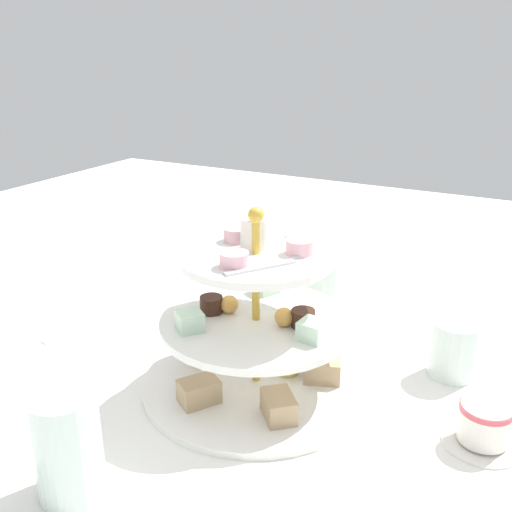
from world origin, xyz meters
TOP-DOWN VIEW (x-y plane):
  - ground_plane at (0.00, 0.00)m, footprint 2.40×2.40m
  - tiered_serving_stand at (0.00, -0.00)m, footprint 0.30×0.30m
  - water_glass_tall_right at (-0.26, 0.07)m, footprint 0.07×0.07m
  - water_glass_short_left at (0.15, -0.22)m, footprint 0.06×0.06m
  - teacup_with_saucer at (0.02, -0.28)m, footprint 0.09×0.09m
  - butter_knife_left at (0.03, 0.32)m, footprint 0.17×0.06m
  - water_glass_mid_back at (0.24, 0.01)m, footprint 0.06×0.06m

SIDE VIEW (x-z plane):
  - ground_plane at x=0.00m, z-range 0.00..0.00m
  - butter_knife_left at x=0.03m, z-range 0.00..0.00m
  - teacup_with_saucer at x=0.02m, z-range 0.00..0.05m
  - water_glass_short_left at x=0.15m, z-range 0.00..0.08m
  - water_glass_mid_back at x=0.24m, z-range 0.00..0.09m
  - water_glass_tall_right at x=-0.26m, z-range 0.00..0.12m
  - tiered_serving_stand at x=0.00m, z-range -0.05..0.20m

